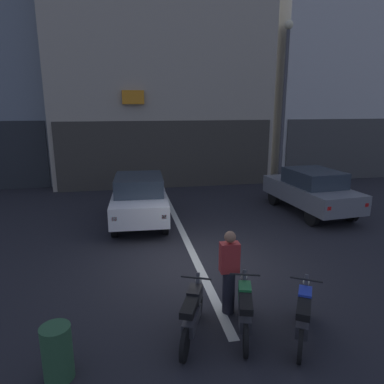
{
  "coord_description": "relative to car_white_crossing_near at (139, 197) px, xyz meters",
  "views": [
    {
      "loc": [
        -1.71,
        -7.97,
        3.95
      ],
      "look_at": [
        0.23,
        2.0,
        1.4
      ],
      "focal_mm": 32.81,
      "sensor_mm": 36.0,
      "label": 1
    }
  ],
  "objects": [
    {
      "name": "ground_plane",
      "position": [
        1.26,
        -3.65,
        -0.89
      ],
      "size": [
        120.0,
        120.0,
        0.0
      ],
      "primitive_type": "plane",
      "color": "#232328"
    },
    {
      "name": "lane_centre_line",
      "position": [
        1.26,
        2.35,
        -0.88
      ],
      "size": [
        0.2,
        18.0,
        0.01
      ],
      "primitive_type": "cube",
      "color": "silver",
      "rests_on": "ground"
    },
    {
      "name": "building_mid_block",
      "position": [
        1.59,
        9.88,
        5.38
      ],
      "size": [
        10.66,
        9.93,
        12.55
      ],
      "color": "#B2A893",
      "rests_on": "ground"
    },
    {
      "name": "building_far_right",
      "position": [
        11.7,
        9.88,
        4.31
      ],
      "size": [
        8.16,
        9.45,
        10.41
      ],
      "color": "silver",
      "rests_on": "ground"
    },
    {
      "name": "car_white_crossing_near",
      "position": [
        0.0,
        0.0,
        0.0
      ],
      "size": [
        1.96,
        4.18,
        1.64
      ],
      "color": "black",
      "rests_on": "ground"
    },
    {
      "name": "car_grey_parked_kerbside",
      "position": [
        6.27,
        -0.14,
        0.0
      ],
      "size": [
        2.09,
        4.23,
        1.64
      ],
      "color": "black",
      "rests_on": "ground"
    },
    {
      "name": "car_black_down_street",
      "position": [
        2.2,
        7.62,
        0.0
      ],
      "size": [
        1.99,
        4.19,
        1.64
      ],
      "color": "black",
      "rests_on": "ground"
    },
    {
      "name": "street_lamp",
      "position": [
        6.19,
        2.4,
        3.45
      ],
      "size": [
        0.36,
        0.36,
        7.18
      ],
      "color": "#47474C",
      "rests_on": "ground"
    },
    {
      "name": "motorcycle_black_row_leftmost",
      "position": [
        0.58,
        -6.38,
        -0.43
      ],
      "size": [
        0.75,
        1.57,
        0.98
      ],
      "color": "black",
      "rests_on": "ground"
    },
    {
      "name": "motorcycle_green_row_left_mid",
      "position": [
        1.5,
        -6.44,
        -0.43
      ],
      "size": [
        0.65,
        1.62,
        0.98
      ],
      "color": "black",
      "rests_on": "ground"
    },
    {
      "name": "motorcycle_blue_row_centre",
      "position": [
        2.43,
        -6.79,
        -0.43
      ],
      "size": [
        0.92,
        1.47,
        0.98
      ],
      "color": "black",
      "rests_on": "ground"
    },
    {
      "name": "person_by_motorcycles",
      "position": [
        1.41,
        -5.78,
        -0.03
      ],
      "size": [
        0.36,
        0.24,
        1.67
      ],
      "color": "#23232D",
      "rests_on": "ground"
    },
    {
      "name": "trash_bin",
      "position": [
        -1.54,
        -6.93,
        -0.46
      ],
      "size": [
        0.44,
        0.44,
        0.85
      ],
      "primitive_type": "cylinder",
      "color": "#2D5938",
      "rests_on": "ground"
    }
  ]
}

